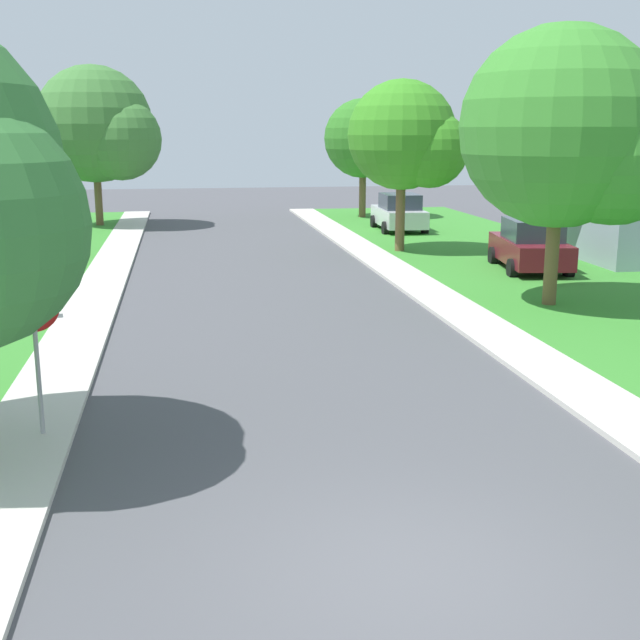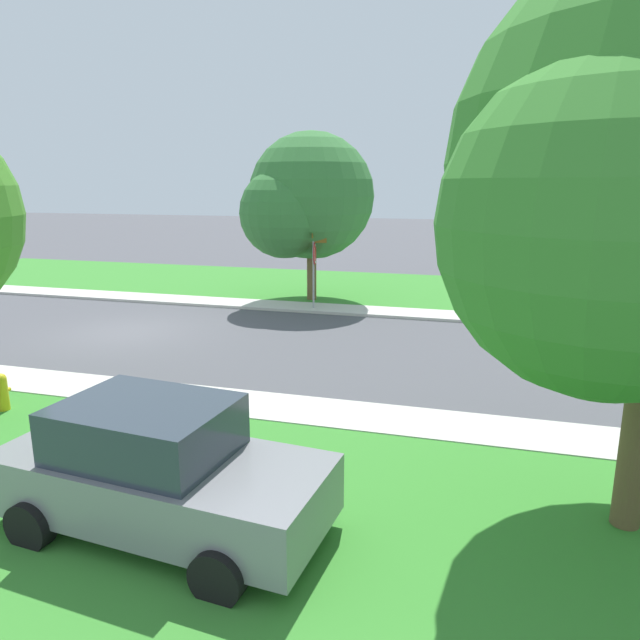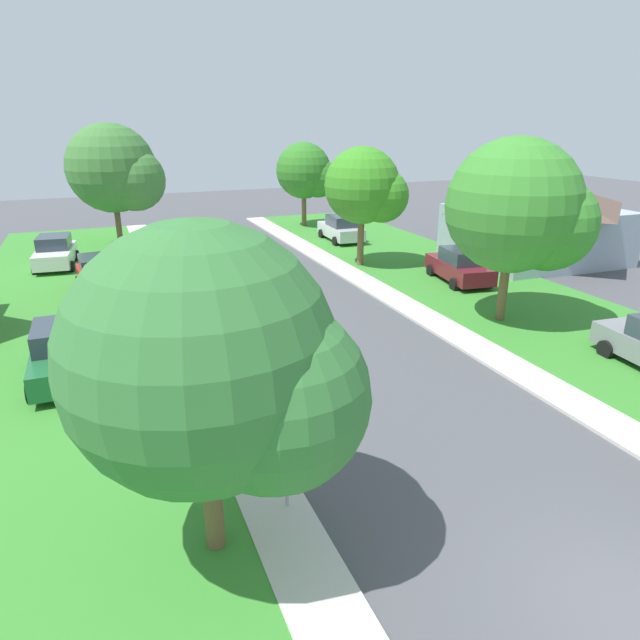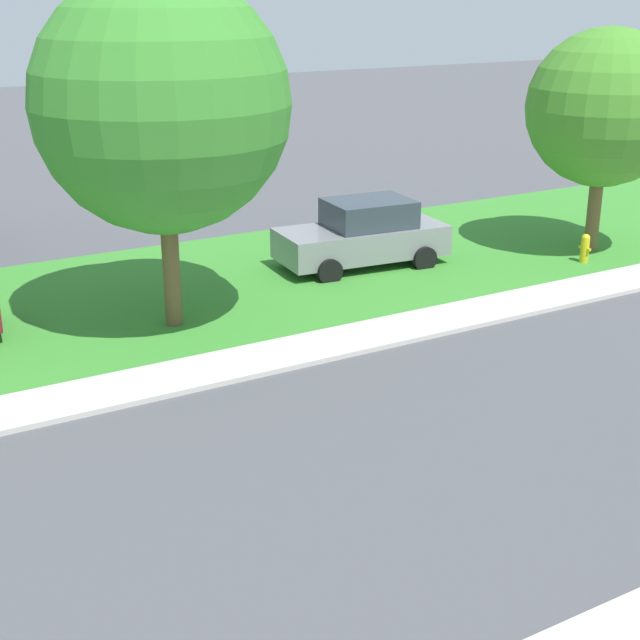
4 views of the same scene
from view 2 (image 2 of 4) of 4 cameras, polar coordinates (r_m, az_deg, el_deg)
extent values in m
plane|color=#4C4C51|center=(18.69, -18.45, -1.13)|extent=(120.00, 120.00, 0.00)
cube|color=beige|center=(11.26, 23.27, -10.80)|extent=(1.40, 56.00, 0.10)
cube|color=#38842D|center=(7.27, 28.28, -25.81)|extent=(8.00, 56.00, 0.08)
cube|color=beige|center=(20.19, 20.01, -0.07)|extent=(1.40, 56.00, 0.10)
cube|color=#38842D|center=(24.78, 19.29, 2.34)|extent=(8.00, 56.00, 0.08)
cylinder|color=#9E9EA3|center=(20.44, -0.65, 4.48)|extent=(0.07, 0.07, 2.60)
cylinder|color=red|center=(20.34, -0.51, 6.57)|extent=(0.75, 0.17, 0.76)
cylinder|color=white|center=(20.34, -0.46, 6.56)|extent=(0.66, 0.13, 0.67)
cylinder|color=red|center=(20.33, -0.45, 6.56)|extent=(0.54, 0.10, 0.55)
cube|color=brown|center=(20.28, -0.66, 8.36)|extent=(0.91, 0.19, 0.16)
cube|color=brown|center=(20.29, -0.66, 7.83)|extent=(0.19, 0.91, 0.16)
cube|color=#1E6033|center=(24.31, 22.22, 3.47)|extent=(1.81, 4.31, 0.76)
cube|color=#2D3842|center=(24.23, 22.84, 5.12)|extent=(1.61, 2.10, 0.68)
cylinder|color=black|center=(23.37, 19.12, 2.42)|extent=(0.24, 0.64, 0.64)
cylinder|color=black|center=(25.14, 18.92, 3.16)|extent=(0.24, 0.64, 0.64)
cylinder|color=black|center=(23.68, 25.56, 1.98)|extent=(0.24, 0.64, 0.64)
cylinder|color=black|center=(25.43, 24.92, 2.75)|extent=(0.24, 0.64, 0.64)
cube|color=gray|center=(7.97, -15.22, -15.22)|extent=(2.20, 4.45, 0.76)
cube|color=#2D3842|center=(7.77, -16.76, -10.19)|extent=(1.79, 2.24, 0.68)
cylinder|color=black|center=(8.22, -3.29, -16.82)|extent=(0.30, 0.66, 0.64)
cylinder|color=black|center=(6.90, -10.02, -23.64)|extent=(0.30, 0.66, 0.64)
cylinder|color=black|center=(9.52, -18.49, -13.11)|extent=(0.30, 0.66, 0.64)
cylinder|color=black|center=(8.40, -26.62, -17.64)|extent=(0.30, 0.66, 0.64)
cylinder|color=brown|center=(8.44, 28.74, -9.27)|extent=(0.36, 0.36, 2.88)
sphere|color=#39872D|center=(6.61, 26.89, 8.26)|extent=(3.57, 3.57, 3.57)
cylinder|color=brown|center=(22.15, -0.83, 4.85)|extent=(0.36, 0.36, 2.35)
sphere|color=#357435|center=(21.92, -0.85, 12.12)|extent=(4.65, 4.65, 4.65)
sphere|color=#357435|center=(21.15, -3.51, 10.48)|extent=(3.26, 3.26, 3.26)
cube|color=#51331E|center=(32.94, 23.74, 6.30)|extent=(1.00, 0.11, 2.10)
cylinder|color=gold|center=(13.07, -28.74, -6.65)|extent=(0.22, 0.22, 0.70)
sphere|color=gold|center=(12.96, -28.93, -5.10)|extent=(0.22, 0.22, 0.22)
cylinder|color=gold|center=(13.13, -28.37, -6.05)|extent=(0.10, 0.08, 0.08)
cube|color=brown|center=(21.44, 22.25, 1.79)|extent=(0.10, 0.10, 1.05)
cube|color=black|center=(21.33, 22.40, 3.51)|extent=(0.31, 0.51, 0.26)
camera|label=1|loc=(24.84, -31.26, 11.78)|focal=45.89mm
camera|label=3|loc=(26.98, -18.86, 19.66)|focal=30.91mm
camera|label=4|loc=(26.34, 35.92, 16.05)|focal=51.08mm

